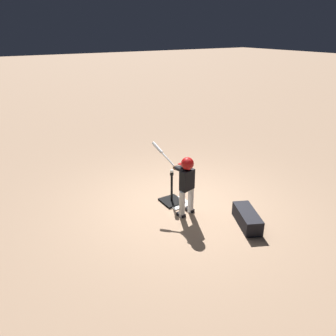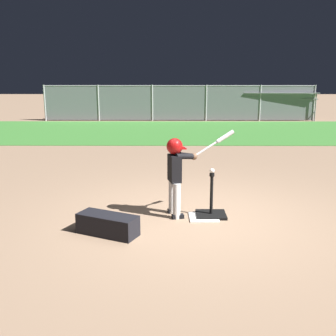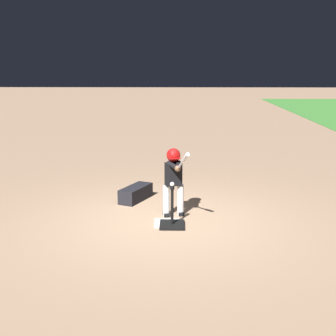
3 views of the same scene
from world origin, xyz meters
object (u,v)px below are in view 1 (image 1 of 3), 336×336
(batting_tee, at_px, (172,198))
(equipment_bag, at_px, (247,218))
(batter_child, at_px, (186,178))
(baseball, at_px, (172,171))

(batting_tee, height_order, equipment_bag, batting_tee)
(batter_child, bearing_deg, equipment_bag, -141.44)
(baseball, distance_m, equipment_bag, 1.76)
(batting_tee, relative_size, batter_child, 0.52)
(baseball, bearing_deg, batter_child, 177.37)
(batting_tee, distance_m, equipment_bag, 1.66)
(batting_tee, distance_m, batter_child, 0.87)
(batter_child, xyz_separation_m, equipment_bag, (-0.95, -0.76, -0.64))
(batter_child, distance_m, baseball, 0.54)
(batter_child, relative_size, baseball, 17.73)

